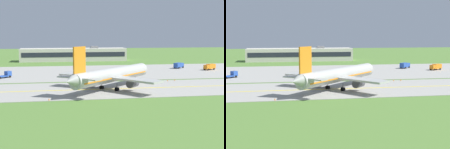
# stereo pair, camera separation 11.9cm
# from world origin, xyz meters

# --- Properties ---
(ground_plane) EXTENTS (500.00, 500.00, 0.00)m
(ground_plane) POSITION_xyz_m (0.00, 0.00, 0.00)
(ground_plane) COLOR #517A33
(taxiway_strip) EXTENTS (240.00, 28.00, 0.10)m
(taxiway_strip) POSITION_xyz_m (0.00, 0.00, 0.05)
(taxiway_strip) COLOR #9E9B93
(taxiway_strip) RESTS_ON ground
(apron_pad) EXTENTS (140.00, 52.00, 0.10)m
(apron_pad) POSITION_xyz_m (10.00, 42.00, 0.05)
(apron_pad) COLOR #9E9B93
(apron_pad) RESTS_ON ground
(taxiway_centreline) EXTENTS (220.00, 0.60, 0.01)m
(taxiway_centreline) POSITION_xyz_m (0.00, 0.00, 0.11)
(taxiway_centreline) COLOR yellow
(taxiway_centreline) RESTS_ON taxiway_strip
(airplane_lead) EXTENTS (30.61, 31.82, 12.70)m
(airplane_lead) POSITION_xyz_m (-0.97, -0.50, 4.13)
(airplane_lead) COLOR #ADADA8
(airplane_lead) RESTS_ON ground
(service_truck_baggage) EXTENTS (5.91, 5.43, 2.60)m
(service_truck_baggage) POSITION_xyz_m (38.08, 49.11, 1.53)
(service_truck_baggage) COLOR #264CA5
(service_truck_baggage) RESTS_ON ground
(service_truck_fuel) EXTENTS (6.26, 4.62, 2.60)m
(service_truck_fuel) POSITION_xyz_m (48.81, 40.53, 1.53)
(service_truck_fuel) COLOR orange
(service_truck_fuel) RESTS_ON ground
(service_truck_catering) EXTENTS (6.03, 5.92, 2.59)m
(service_truck_catering) POSITION_xyz_m (-34.66, 29.13, 1.18)
(service_truck_catering) COLOR #264CA5
(service_truck_catering) RESTS_ON ground
(service_truck_pushback) EXTENTS (3.44, 6.69, 2.59)m
(service_truck_pushback) POSITION_xyz_m (3.94, 27.78, 1.18)
(service_truck_pushback) COLOR silver
(service_truck_pushback) RESTS_ON ground
(terminal_building) EXTENTS (59.73, 12.54, 8.43)m
(terminal_building) POSITION_xyz_m (-6.64, 97.70, 3.63)
(terminal_building) COLOR beige
(terminal_building) RESTS_ON ground
(traffic_cone_near_edge) EXTENTS (0.44, 0.44, 0.60)m
(traffic_cone_near_edge) POSITION_xyz_m (19.94, 12.20, 0.30)
(traffic_cone_near_edge) COLOR orange
(traffic_cone_near_edge) RESTS_ON ground
(traffic_cone_mid_edge) EXTENTS (0.44, 0.44, 0.60)m
(traffic_cone_mid_edge) POSITION_xyz_m (-18.39, -13.29, 0.30)
(traffic_cone_mid_edge) COLOR orange
(traffic_cone_mid_edge) RESTS_ON ground
(traffic_cone_far_edge) EXTENTS (0.44, 0.44, 0.60)m
(traffic_cone_far_edge) POSITION_xyz_m (22.58, 12.52, 0.30)
(traffic_cone_far_edge) COLOR orange
(traffic_cone_far_edge) RESTS_ON ground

